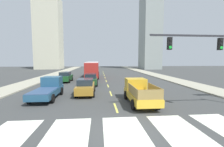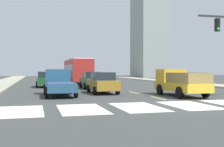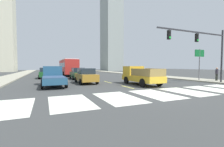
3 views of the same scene
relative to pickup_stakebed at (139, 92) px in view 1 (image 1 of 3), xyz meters
name	(u,v)px [view 1 (image 1 of 3)]	position (x,y,z in m)	size (l,w,h in m)	color
ground_plane	(124,132)	(-2.22, -5.35, -0.94)	(160.00, 160.00, 0.00)	#3C3E3E
sidewalk_right	(176,80)	(10.25, 12.65, -0.86)	(3.54, 110.00, 0.15)	#A4A08A
sidewalk_left	(31,82)	(-14.69, 12.65, -0.86)	(3.54, 110.00, 0.15)	#A4A08A
crosswalk_stripe_1	(6,137)	(-8.05, -5.35, -0.93)	(2.20, 3.96, 0.01)	silver
crosswalk_stripe_2	(67,134)	(-5.13, -5.35, -0.93)	(2.20, 3.96, 0.01)	silver
crosswalk_stripe_3	(124,132)	(-2.22, -5.35, -0.93)	(2.20, 3.96, 0.01)	silver
crosswalk_stripe_4	(178,129)	(0.70, -5.35, -0.93)	(2.20, 3.96, 0.01)	silver
lane_dash_0	(116,108)	(-2.22, -1.35, -0.93)	(0.16, 2.40, 0.01)	#DAD352
lane_dash_1	(111,93)	(-2.22, 3.65, -0.93)	(0.16, 2.40, 0.01)	#DAD352
lane_dash_2	(108,86)	(-2.22, 8.65, -0.93)	(0.16, 2.40, 0.01)	#DAD352
lane_dash_3	(106,81)	(-2.22, 13.65, -0.93)	(0.16, 2.40, 0.01)	#DAD352
lane_dash_4	(105,78)	(-2.22, 18.65, -0.93)	(0.16, 2.40, 0.01)	#DAD352
lane_dash_5	(104,75)	(-2.22, 23.65, -0.93)	(0.16, 2.40, 0.01)	#DAD352
lane_dash_6	(104,73)	(-2.22, 28.65, -0.93)	(0.16, 2.40, 0.01)	#DAD352
lane_dash_7	(103,72)	(-2.22, 33.65, -0.93)	(0.16, 2.40, 0.01)	#DAD352
pickup_stakebed	(139,92)	(0.00, 0.00, 0.00)	(2.18, 5.20, 1.96)	gold
pickup_dark	(49,88)	(-8.53, 2.45, -0.02)	(2.18, 5.20, 1.96)	#245070
city_bus	(93,68)	(-4.84, 18.93, 1.02)	(2.72, 10.80, 3.32)	#B02823
sedan_near_right	(86,87)	(-4.97, 3.42, -0.08)	(2.02, 4.40, 1.72)	#A47625
sedan_mid	(91,79)	(-4.72, 9.46, -0.08)	(2.02, 4.40, 1.72)	#204826
sedan_far	(65,77)	(-9.20, 13.15, -0.08)	(2.02, 4.40, 1.72)	#1B5023
tower_tall_centre	(150,25)	(17.61, 48.31, 17.19)	(7.01, 9.64, 36.25)	#919A95
block_mid_left	(49,34)	(-23.78, 51.52, 13.33)	(9.87, 8.03, 28.54)	beige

